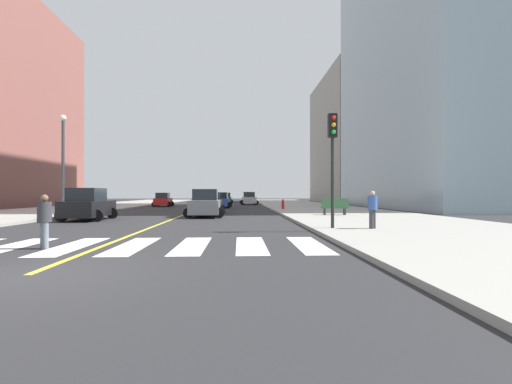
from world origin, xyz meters
The scene contains 20 objects.
ground_plane centered at (0.00, 0.00, 0.00)m, with size 220.00×220.00×0.00m, color #28282B.
sidewalk_kerb_east centered at (12.20, 20.00, 0.07)m, with size 10.00×120.00×0.15m, color #9E9B93.
sidewalk_kerb_west centered at (-12.20, 20.00, 0.07)m, with size 10.00×120.00×0.15m, color #9E9B93.
crosswalk_paint centered at (0.00, 4.00, 0.01)m, with size 13.50×4.00×0.01m.
lane_divider_paint centered at (0.00, 40.00, 0.01)m, with size 0.16×80.00×0.01m, color yellow.
office_tower_glass centered at (29.40, 33.64, 22.58)m, with size 20.00×28.00×45.17m, color #99B2BC.
parking_garage_concrete centered at (28.40, 60.06, 11.42)m, with size 18.00×24.00×22.84m, color #9E9B93.
car_blue_nearest centered at (2.08, 33.47, 0.80)m, with size 2.49×3.91×1.72m.
car_silver_second centered at (5.49, 44.93, 0.85)m, with size 2.64×4.12×1.81m.
car_gray_third centered at (1.83, 17.92, 0.88)m, with size 2.68×4.26×1.89m.
car_green_fourth centered at (1.87, 54.21, 0.81)m, with size 2.53×3.94×1.73m.
car_yellow_fifth centered at (1.80, 23.05, 0.80)m, with size 2.44×3.85×1.71m.
car_black_sixth centered at (-4.91, 15.16, 0.90)m, with size 2.74×4.33×1.92m.
car_red_seventh centered at (-5.19, 38.35, 0.79)m, with size 2.43×3.82×1.69m.
traffic_light_near_corner centered at (8.07, 8.00, 3.53)m, with size 0.36×0.41×4.82m.
park_bench centered at (10.58, 17.34, 0.69)m, with size 1.83×0.67×1.12m.
pedestrian_crossing centered at (-1.49, 3.55, 0.87)m, with size 0.39×0.39×1.57m.
pedestrian_waiting_east centered at (9.65, 7.66, 1.01)m, with size 0.39×0.39×1.56m.
fire_hydrant centered at (8.19, 26.87, 0.58)m, with size 0.26×0.26×0.89m.
street_lamp centered at (-8.25, 19.18, 4.30)m, with size 0.44×0.44×6.98m.
Camera 1 is at (4.15, -7.44, 1.60)m, focal length 26.03 mm.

